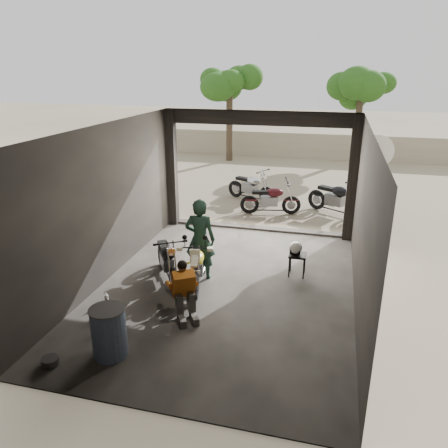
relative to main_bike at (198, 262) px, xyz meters
The scene contains 16 objects.
ground 0.79m from the main_bike, ahead, with size 80.00×80.00×0.00m, color #7A6D56.
garage 1.09m from the main_bike, 41.99° to the left, with size 7.00×7.13×3.20m.
boundary_wall 14.00m from the main_bike, 87.59° to the left, with size 18.00×0.30×1.20m, color gray.
tree_left 13.18m from the main_bike, 100.93° to the left, with size 2.20×2.20×5.60m.
tree_right 14.71m from the main_bike, 76.37° to the left, with size 2.20×2.20×5.00m.
main_bike is the anchor object (origin of this frame).
left_bike 0.70m from the main_bike, behind, with size 0.62×1.51×1.02m, color black, non-canonical shape.
outside_bike_a 6.18m from the main_bike, 91.14° to the left, with size 0.67×1.62×1.10m, color black, non-canonical shape.
outside_bike_b 4.99m from the main_bike, 81.62° to the left, with size 0.65×1.59×1.07m, color #491117, non-canonical shape.
outside_bike_c 5.99m from the main_bike, 63.86° to the left, with size 0.72×1.74×1.18m, color black, non-canonical shape.
rider 0.48m from the main_bike, 98.24° to the left, with size 0.64×0.42×1.74m, color #162D22.
mechanic 1.27m from the main_bike, 82.32° to the right, with size 0.52×0.70×1.02m, color orange, non-canonical shape.
stool 2.13m from the main_bike, 25.67° to the left, with size 0.36×0.36×0.50m.
helmet 2.09m from the main_bike, 26.77° to the left, with size 0.28×0.30×0.27m, color white.
oil_drum 2.64m from the main_bike, 103.09° to the right, with size 0.53×0.53×0.82m, color slate.
sign_post 5.71m from the main_bike, 50.48° to the left, with size 0.87×0.08×2.60m.
Camera 1 is at (1.93, -7.62, 4.23)m, focal length 35.00 mm.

